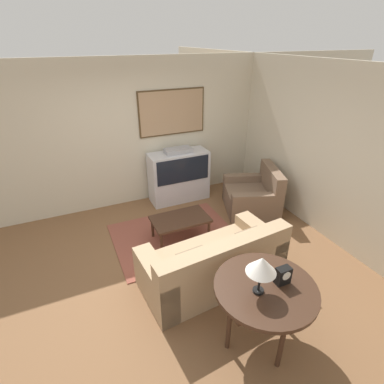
% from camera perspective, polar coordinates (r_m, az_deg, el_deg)
% --- Properties ---
extents(ground_plane, '(12.00, 12.00, 0.00)m').
position_cam_1_polar(ground_plane, '(4.54, -4.05, -13.49)').
color(ground_plane, brown).
extents(wall_back, '(12.00, 0.10, 2.70)m').
position_cam_1_polar(wall_back, '(5.72, -11.99, 10.53)').
color(wall_back, beige).
rests_on(wall_back, ground_plane).
extents(wall_right, '(0.06, 12.00, 2.70)m').
position_cam_1_polar(wall_right, '(5.22, 23.77, 7.00)').
color(wall_right, beige).
rests_on(wall_right, ground_plane).
extents(area_rug, '(1.97, 1.54, 0.01)m').
position_cam_1_polar(area_rug, '(5.08, -3.31, -8.32)').
color(area_rug, brown).
rests_on(area_rug, ground_plane).
extents(tv, '(1.16, 0.48, 1.09)m').
position_cam_1_polar(tv, '(5.96, -2.52, 3.10)').
color(tv, silver).
rests_on(tv, ground_plane).
extents(couch, '(1.94, 1.05, 0.83)m').
position_cam_1_polar(couch, '(4.09, 4.16, -13.50)').
color(couch, tan).
rests_on(couch, ground_plane).
extents(armchair, '(1.20, 1.24, 0.84)m').
position_cam_1_polar(armchair, '(5.79, 11.58, -0.87)').
color(armchair, brown).
rests_on(armchair, ground_plane).
extents(coffee_table, '(0.91, 0.55, 0.40)m').
position_cam_1_polar(coffee_table, '(4.83, -2.24, -5.41)').
color(coffee_table, '#3D2619').
rests_on(coffee_table, ground_plane).
extents(console_table, '(1.03, 1.03, 0.78)m').
position_cam_1_polar(console_table, '(3.24, 13.78, -17.98)').
color(console_table, '#3D2619').
rests_on(console_table, ground_plane).
extents(table_lamp, '(0.29, 0.29, 0.41)m').
position_cam_1_polar(table_lamp, '(2.91, 13.12, -13.51)').
color(table_lamp, black).
rests_on(table_lamp, console_table).
extents(mantel_clock, '(0.15, 0.10, 0.19)m').
position_cam_1_polar(mantel_clock, '(3.21, 16.94, -14.98)').
color(mantel_clock, black).
rests_on(mantel_clock, console_table).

